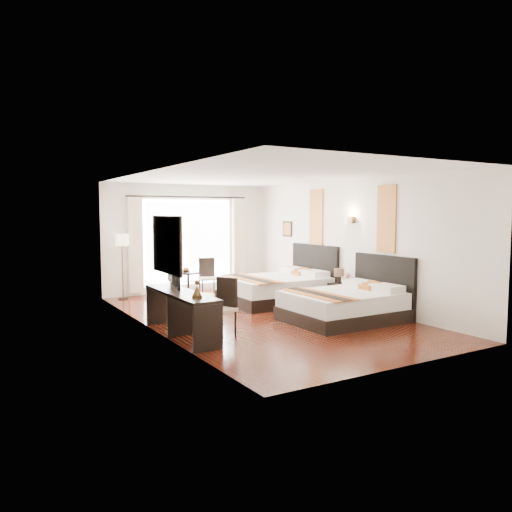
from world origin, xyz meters
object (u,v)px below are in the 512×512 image
window_chair (208,284)px  bed_far (278,288)px  television (170,273)px  fruit_bowl (186,271)px  floor_lamp (122,244)px  bed_near (346,304)px  vase (348,282)px  side_table (188,285)px  table_lamp (339,274)px  console_desk (181,314)px  nightstand (343,296)px  desk_chair (220,319)px

window_chair → bed_far: bearing=43.8°
television → fruit_bowl: 3.35m
television → floor_lamp: 3.53m
bed_near → vase: 1.22m
bed_near → side_table: 4.27m
bed_near → table_lamp: size_ratio=6.17×
vase → floor_lamp: bearing=136.4°
bed_near → fruit_bowl: size_ratio=10.03×
console_desk → side_table: (1.60, 3.46, -0.06)m
floor_lamp → bed_near: bearing=-56.2°
fruit_bowl → bed_near: bearing=-67.4°
bed_near → table_lamp: (0.75, 1.12, 0.42)m
nightstand → console_desk: (-3.98, -0.52, 0.11)m
vase → console_desk: bearing=-174.2°
nightstand → fruit_bowl: size_ratio=2.56×
table_lamp → desk_chair: desk_chair is taller
bed_near → side_table: bearing=112.3°
bed_near → nightstand: (0.77, 1.00, -0.05)m
fruit_bowl → table_lamp: bearing=-49.9°
floor_lamp → television: bearing=-92.3°
fruit_bowl → console_desk: bearing=-114.0°
bed_near → floor_lamp: 5.57m
table_lamp → vase: size_ratio=2.43×
nightstand → floor_lamp: bearing=137.1°
desk_chair → window_chair: desk_chair is taller
television → bed_far: bearing=-55.9°
bed_far → console_desk: bed_far is taller
floor_lamp → nightstand: bearing=-42.9°
console_desk → side_table: bearing=65.3°
console_desk → vase: bearing=5.8°
vase → desk_chair: bearing=-167.3°
desk_chair → side_table: bearing=-127.3°
television → nightstand: bearing=-78.4°
table_lamp → console_desk: table_lamp is taller
television → vase: bearing=-80.0°
vase → television: (-3.99, 0.15, 0.44)m
television → window_chair: size_ratio=0.94×
bed_near → window_chair: size_ratio=2.31×
bed_far → bed_near: bearing=-88.3°
nightstand → bed_near: bearing=-127.6°
nightstand → fruit_bowl: (-2.42, 2.99, 0.39)m
bed_near → table_lamp: bed_near is taller
console_desk → nightstand: bearing=7.4°
desk_chair → window_chair: bearing=-134.4°
television → desk_chair: television is taller
window_chair → floor_lamp: bearing=-92.6°
television → desk_chair: size_ratio=0.89×
floor_lamp → window_chair: 2.31m
bed_far → table_lamp: size_ratio=6.56×
console_desk → desk_chair: size_ratio=2.23×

